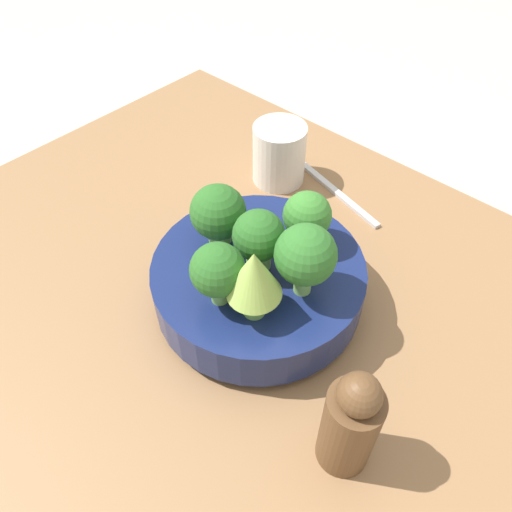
% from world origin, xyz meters
% --- Properties ---
extents(ground_plane, '(6.00, 6.00, 0.00)m').
position_xyz_m(ground_plane, '(0.00, 0.00, 0.00)').
color(ground_plane, '#ADA89E').
extents(table, '(0.95, 0.76, 0.03)m').
position_xyz_m(table, '(0.00, 0.00, 0.02)').
color(table, olive).
rests_on(table, ground_plane).
extents(bowl, '(0.26, 0.26, 0.07)m').
position_xyz_m(bowl, '(-0.04, 0.00, 0.07)').
color(bowl, navy).
rests_on(bowl, table).
extents(broccoli_floret_back, '(0.06, 0.06, 0.08)m').
position_xyz_m(broccoli_floret_back, '(-0.04, 0.07, 0.15)').
color(broccoli_floret_back, '#6BA34C').
rests_on(broccoli_floret_back, bowl).
extents(broccoli_floret_front, '(0.06, 0.06, 0.07)m').
position_xyz_m(broccoli_floret_front, '(-0.05, -0.07, 0.14)').
color(broccoli_floret_front, '#609347').
rests_on(broccoli_floret_front, bowl).
extents(broccoli_floret_left, '(0.07, 0.07, 0.09)m').
position_xyz_m(broccoli_floret_left, '(-0.10, -0.01, 0.16)').
color(broccoli_floret_left, '#7AB256').
rests_on(broccoli_floret_left, bowl).
extents(broccoli_floret_right, '(0.07, 0.07, 0.08)m').
position_xyz_m(broccoli_floret_right, '(0.03, 0.00, 0.15)').
color(broccoli_floret_right, '#6BA34C').
rests_on(broccoli_floret_right, bowl).
extents(broccoli_floret_center, '(0.06, 0.06, 0.08)m').
position_xyz_m(broccoli_floret_center, '(-0.04, 0.00, 0.15)').
color(broccoli_floret_center, '#609347').
rests_on(broccoli_floret_center, bowl).
extents(romanesco_piece_far, '(0.06, 0.06, 0.09)m').
position_xyz_m(romanesco_piece_far, '(-0.08, 0.05, 0.16)').
color(romanesco_piece_far, '#6BA34C').
rests_on(romanesco_piece_far, bowl).
extents(cup, '(0.08, 0.08, 0.10)m').
position_xyz_m(cup, '(0.11, -0.21, 0.08)').
color(cup, silver).
rests_on(cup, table).
extents(pepper_mill, '(0.05, 0.05, 0.14)m').
position_xyz_m(pepper_mill, '(-0.23, 0.09, 0.10)').
color(pepper_mill, brown).
rests_on(pepper_mill, table).
extents(fork, '(0.18, 0.05, 0.01)m').
position_xyz_m(fork, '(0.01, -0.24, 0.04)').
color(fork, silver).
rests_on(fork, table).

